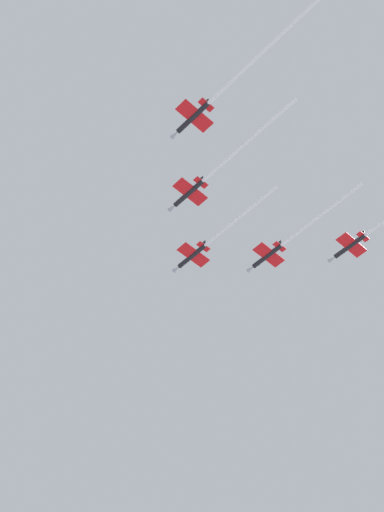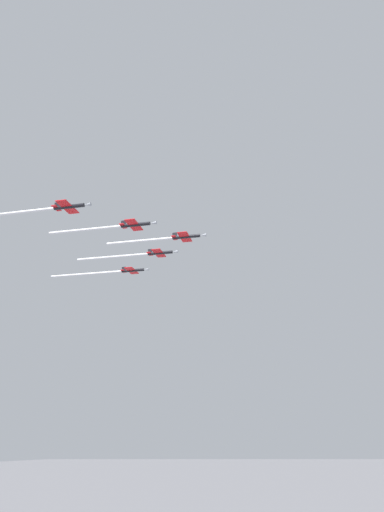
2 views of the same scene
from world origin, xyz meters
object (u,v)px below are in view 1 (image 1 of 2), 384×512
(jet_starboard_outer, at_px, (380,224))
(jet_lead, at_px, (211,241))
(jet_port_outer, at_px, (226,87))
(jet_starboard_inner, at_px, (289,239))
(jet_port_inner, at_px, (215,170))

(jet_starboard_outer, bearing_deg, jet_lead, 130.56)
(jet_lead, bearing_deg, jet_port_outer, -130.00)
(jet_lead, bearing_deg, jet_starboard_inner, -45.35)
(jet_port_outer, bearing_deg, jet_port_inner, 51.59)
(jet_starboard_inner, bearing_deg, jet_lead, 134.65)
(jet_lead, relative_size, jet_port_inner, 0.88)
(jet_starboard_inner, xyz_separation_m, jet_port_outer, (-16.82, -47.44, -0.37))
(jet_port_inner, bearing_deg, jet_starboard_outer, -22.03)
(jet_port_inner, xyz_separation_m, jet_starboard_outer, (45.16, 20.00, 0.37))
(jet_port_outer, distance_m, jet_starboard_outer, 61.07)
(jet_starboard_inner, bearing_deg, jet_starboard_outer, -52.94)
(jet_starboard_inner, height_order, jet_starboard_outer, jet_starboard_outer)
(jet_starboard_inner, distance_m, jet_starboard_outer, 25.36)
(jet_starboard_outer, bearing_deg, jet_port_outer, -179.33)
(jet_port_outer, height_order, jet_starboard_outer, jet_starboard_outer)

